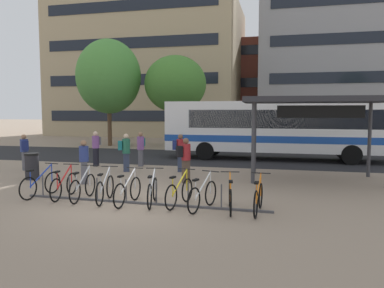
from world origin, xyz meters
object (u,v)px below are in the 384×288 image
at_px(parked_bicycle_yellow_6, 179,192).
at_px(parked_bicycle_orange_8, 230,197).
at_px(street_tree_2, 175,84).
at_px(parked_bicycle_blue_0, 41,184).
at_px(commuter_black_pack_1, 185,157).
at_px(street_tree_1, 109,77).
at_px(parked_bicycle_silver_5, 152,192).
at_px(commuter_navy_pack_3, 24,150).
at_px(commuter_teal_pack_5, 141,147).
at_px(trash_bin, 32,166).
at_px(transit_shelter, 315,103).
at_px(city_bus, 275,127).
at_px(commuter_teal_pack_2, 125,150).
at_px(parked_bicycle_orange_9, 258,199).
at_px(commuter_grey_pack_4, 96,146).
at_px(commuter_navy_pack_6, 180,150).
at_px(parked_bicycle_red_1, 64,186).
at_px(parked_bicycle_silver_3, 105,189).
at_px(parked_bicycle_white_4, 128,191).
at_px(parked_bicycle_white_7, 203,196).
at_px(commuter_grey_pack_0, 84,159).
at_px(parked_bicycle_silver_2, 83,187).

height_order(parked_bicycle_yellow_6, parked_bicycle_orange_8, same).
bearing_deg(street_tree_2, parked_bicycle_blue_0, -88.16).
distance_m(parked_bicycle_blue_0, commuter_black_pack_1, 5.00).
bearing_deg(commuter_black_pack_1, street_tree_1, 89.14).
distance_m(parked_bicycle_silver_5, commuter_navy_pack_3, 8.93).
height_order(commuter_teal_pack_5, trash_bin, commuter_teal_pack_5).
relative_size(parked_bicycle_silver_5, commuter_teal_pack_5, 1.02).
xyz_separation_m(transit_shelter, commuter_navy_pack_3, (-12.45, -0.53, -2.04)).
height_order(city_bus, parked_bicycle_yellow_6, city_bus).
bearing_deg(commuter_teal_pack_2, parked_bicycle_orange_9, -64.63).
xyz_separation_m(commuter_grey_pack_4, trash_bin, (-0.74, -3.83, -0.46)).
relative_size(transit_shelter, commuter_navy_pack_6, 3.32).
distance_m(parked_bicycle_silver_5, parked_bicycle_yellow_6, 0.78).
bearing_deg(parked_bicycle_red_1, street_tree_2, -0.53).
distance_m(city_bus, street_tree_1, 14.23).
bearing_deg(street_tree_2, transit_shelter, -53.83).
distance_m(city_bus, trash_bin, 12.43).
bearing_deg(parked_bicycle_silver_3, parked_bicycle_blue_0, 76.44).
bearing_deg(parked_bicycle_white_4, parked_bicycle_silver_3, 85.40).
xyz_separation_m(parked_bicycle_silver_5, parked_bicycle_orange_8, (2.24, -0.17, 0.00)).
bearing_deg(parked_bicycle_white_7, transit_shelter, -17.29).
distance_m(commuter_grey_pack_0, commuter_grey_pack_4, 4.48).
height_order(city_bus, street_tree_2, street_tree_2).
height_order(parked_bicycle_white_7, street_tree_1, street_tree_1).
height_order(city_bus, parked_bicycle_orange_9, city_bus).
height_order(commuter_grey_pack_0, commuter_grey_pack_4, commuter_grey_pack_4).
bearing_deg(city_bus, parked_bicycle_silver_2, 64.28).
distance_m(parked_bicycle_white_4, commuter_teal_pack_5, 7.52).
xyz_separation_m(parked_bicycle_orange_9, street_tree_1, (-12.34, 16.85, 4.93)).
xyz_separation_m(parked_bicycle_red_1, commuter_black_pack_1, (3.01, 3.16, 0.58)).
relative_size(commuter_black_pack_1, commuter_navy_pack_3, 1.03).
xyz_separation_m(parked_bicycle_silver_3, parked_bicycle_yellow_6, (2.24, 0.06, 0.00)).
bearing_deg(parked_bicycle_white_4, parked_bicycle_orange_9, -88.11).
height_order(parked_bicycle_red_1, parked_bicycle_orange_8, same).
relative_size(commuter_navy_pack_6, street_tree_1, 0.20).
bearing_deg(commuter_grey_pack_4, city_bus, 113.41).
bearing_deg(parked_bicycle_yellow_6, parked_bicycle_orange_9, -85.55).
bearing_deg(city_bus, parked_bicycle_white_4, 71.29).
distance_m(parked_bicycle_blue_0, commuter_navy_pack_3, 5.92).
relative_size(parked_bicycle_silver_3, commuter_navy_pack_3, 1.05).
bearing_deg(parked_bicycle_silver_2, parked_bicycle_orange_9, -96.93).
relative_size(parked_bicycle_white_7, transit_shelter, 0.30).
distance_m(parked_bicycle_white_7, parked_bicycle_orange_8, 0.75).
distance_m(parked_bicycle_silver_5, street_tree_1, 19.74).
bearing_deg(parked_bicycle_red_1, transit_shelter, -62.51).
bearing_deg(commuter_grey_pack_4, trash_bin, -15.71).
bearing_deg(parked_bicycle_orange_9, parked_bicycle_silver_3, 91.30).
distance_m(commuter_black_pack_1, commuter_teal_pack_5, 4.86).
xyz_separation_m(parked_bicycle_red_1, parked_bicycle_yellow_6, (3.69, -0.10, 0.00)).
height_order(commuter_grey_pack_0, street_tree_1, street_tree_1).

